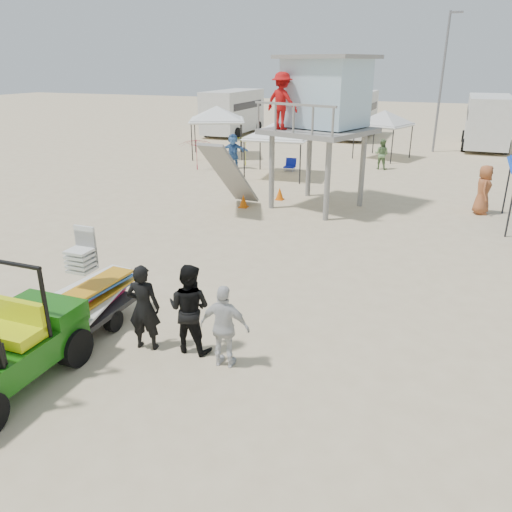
% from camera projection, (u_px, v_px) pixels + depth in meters
% --- Properties ---
extents(ground, '(140.00, 140.00, 0.00)m').
position_uv_depth(ground, '(168.00, 377.00, 8.88)').
color(ground, beige).
rests_on(ground, ground).
extents(surf_trailer, '(1.20, 2.19, 1.93)m').
position_uv_depth(surf_trailer, '(90.00, 292.00, 10.31)').
color(surf_trailer, black).
rests_on(surf_trailer, ground).
extents(man_left, '(0.71, 0.55, 1.74)m').
position_uv_depth(man_left, '(144.00, 307.00, 9.51)').
color(man_left, black).
rests_on(man_left, ground).
extents(man_mid, '(0.87, 0.68, 1.78)m').
position_uv_depth(man_mid, '(189.00, 308.00, 9.43)').
color(man_mid, black).
rests_on(man_mid, ground).
extents(man_right, '(0.96, 0.46, 1.59)m').
position_uv_depth(man_right, '(225.00, 327.00, 8.96)').
color(man_right, silver).
rests_on(man_right, ground).
extents(lifeguard_tower, '(4.24, 4.24, 5.36)m').
position_uv_depth(lifeguard_tower, '(319.00, 99.00, 18.06)').
color(lifeguard_tower, gray).
rests_on(lifeguard_tower, ground).
extents(canopy_white_a, '(3.06, 3.06, 3.10)m').
position_uv_depth(canopy_white_a, '(279.00, 123.00, 23.62)').
color(canopy_white_a, black).
rests_on(canopy_white_a, ground).
extents(canopy_white_b, '(3.93, 3.93, 3.30)m').
position_uv_depth(canopy_white_b, '(217.00, 108.00, 28.79)').
color(canopy_white_b, black).
rests_on(canopy_white_b, ground).
extents(canopy_white_c, '(3.26, 3.26, 3.12)m').
position_uv_depth(canopy_white_c, '(385.00, 113.00, 28.25)').
color(canopy_white_c, black).
rests_on(canopy_white_c, ground).
extents(umbrella_a, '(2.06, 2.09, 1.60)m').
position_uv_depth(umbrella_a, '(196.00, 155.00, 25.69)').
color(umbrella_a, red).
rests_on(umbrella_a, ground).
extents(umbrella_b, '(1.98, 2.01, 1.60)m').
position_uv_depth(umbrella_b, '(245.00, 151.00, 26.76)').
color(umbrella_b, '#C5CC12').
rests_on(umbrella_b, ground).
extents(cone_near, '(0.34, 0.34, 0.50)m').
position_uv_depth(cone_near, '(243.00, 201.00, 19.19)').
color(cone_near, '#D85806').
rests_on(cone_near, ground).
extents(cone_far, '(0.34, 0.34, 0.50)m').
position_uv_depth(cone_far, '(280.00, 194.00, 20.26)').
color(cone_far, '#F36207').
rests_on(cone_far, ground).
extents(beach_chair_a, '(0.57, 0.60, 0.64)m').
position_uv_depth(beach_chair_a, '(290.00, 165.00, 25.68)').
color(beach_chair_a, '#0E1B9D').
rests_on(beach_chair_a, ground).
extents(rv_far_left, '(2.64, 6.80, 3.25)m').
position_uv_depth(rv_far_left, '(233.00, 110.00, 38.34)').
color(rv_far_left, silver).
rests_on(rv_far_left, ground).
extents(rv_mid_left, '(2.65, 6.50, 3.25)m').
position_uv_depth(rv_mid_left, '(353.00, 113.00, 36.57)').
color(rv_mid_left, silver).
rests_on(rv_mid_left, ground).
extents(rv_mid_right, '(2.64, 7.00, 3.25)m').
position_uv_depth(rv_mid_right, '(488.00, 119.00, 32.21)').
color(rv_mid_right, silver).
rests_on(rv_mid_right, ground).
extents(light_pole_left, '(0.14, 0.14, 8.00)m').
position_uv_depth(light_pole_left, '(441.00, 84.00, 29.83)').
color(light_pole_left, slate).
rests_on(light_pole_left, ground).
extents(distant_beachgoers, '(14.82, 18.00, 1.82)m').
position_uv_depth(distant_beachgoers, '(356.00, 155.00, 25.02)').
color(distant_beachgoers, '#3764A6').
rests_on(distant_beachgoers, ground).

